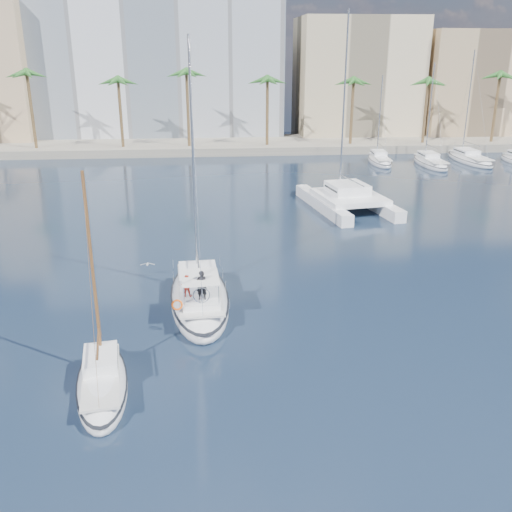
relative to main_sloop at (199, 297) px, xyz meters
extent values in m
plane|color=black|center=(4.74, -2.38, -0.52)|extent=(160.00, 160.00, 0.00)
cube|color=gray|center=(4.74, 58.62, 0.08)|extent=(120.00, 14.00, 1.20)
cube|color=silver|center=(-7.26, 70.62, 13.48)|extent=(42.00, 16.00, 28.00)
cube|color=beige|center=(26.74, 67.62, 9.48)|extent=(20.00, 14.00, 20.00)
cube|color=tan|center=(46.74, 65.62, 8.48)|extent=(18.00, 12.00, 18.00)
cylinder|color=brown|center=(4.74, 54.62, 4.73)|extent=(0.44, 0.44, 10.50)
sphere|color=#296023|center=(4.74, 54.62, 9.98)|extent=(3.60, 3.60, 3.60)
cylinder|color=brown|center=(38.74, 54.62, 4.73)|extent=(0.44, 0.44, 10.50)
sphere|color=#296023|center=(38.74, 54.62, 9.98)|extent=(3.60, 3.60, 3.60)
ellipsoid|color=white|center=(0.00, 0.01, -0.18)|extent=(4.09, 11.23, 2.30)
ellipsoid|color=black|center=(0.00, 0.01, 0.14)|extent=(4.13, 11.34, 0.18)
cube|color=silver|center=(0.01, -0.20, 0.69)|extent=(2.93, 8.42, 0.12)
cube|color=white|center=(-0.05, 1.07, 1.05)|extent=(2.55, 3.73, 0.60)
cube|color=black|center=(-0.05, 1.07, 1.07)|extent=(2.55, 3.31, 0.14)
cylinder|color=#B7BABF|center=(-0.12, 2.35, 8.00)|extent=(0.15, 0.15, 14.50)
cylinder|color=#B7BABF|center=(0.00, 0.12, 2.25)|extent=(0.34, 4.47, 0.11)
cube|color=white|center=(0.12, -2.33, 0.93)|extent=(2.24, 2.87, 0.36)
cube|color=white|center=(0.13, -2.43, 2.30)|extent=(2.24, 2.87, 0.04)
torus|color=silver|center=(0.18, -3.39, 1.60)|extent=(0.96, 0.11, 0.96)
torus|color=#FF5A0D|center=(-1.15, -3.88, 1.30)|extent=(0.64, 0.23, 0.64)
imported|color=black|center=(0.20, -2.82, 1.97)|extent=(0.67, 0.48, 1.73)
imported|color=#A82819|center=(-0.66, -2.30, 1.76)|extent=(0.70, 0.59, 1.29)
ellipsoid|color=white|center=(-4.45, -9.15, -0.27)|extent=(3.33, 7.59, 1.72)
ellipsoid|color=black|center=(-4.45, -9.15, -0.02)|extent=(3.37, 7.66, 0.18)
cube|color=silver|center=(-4.43, -9.29, 0.39)|extent=(2.41, 5.68, 0.12)
cube|color=white|center=(-4.55, -8.45, 0.75)|extent=(1.88, 2.60, 0.60)
cube|color=black|center=(-4.55, -8.45, 0.77)|extent=(1.86, 2.32, 0.14)
cylinder|color=brown|center=(-4.67, -7.61, 4.98)|extent=(0.15, 0.15, 9.07)
cylinder|color=brown|center=(-4.46, -9.08, 1.95)|extent=(0.53, 2.95, 0.11)
cube|color=white|center=(11.97, 21.31, 0.03)|extent=(3.30, 12.76, 1.10)
cube|color=white|center=(17.07, 22.17, 0.03)|extent=(3.30, 12.76, 1.10)
cube|color=white|center=(14.63, 21.11, 0.78)|extent=(6.85, 7.87, 0.50)
cube|color=white|center=(14.52, 21.74, 1.48)|extent=(4.09, 4.35, 1.00)
cube|color=black|center=(14.52, 21.74, 1.53)|extent=(4.02, 3.85, 0.18)
cylinder|color=#B7BABF|center=(14.20, 23.63, 9.47)|extent=(0.18, 0.18, 16.98)
ellipsoid|color=silver|center=(-3.57, 4.75, 0.47)|extent=(0.21, 0.39, 0.19)
sphere|color=silver|center=(-3.57, 4.94, 0.49)|extent=(0.10, 0.10, 0.10)
cube|color=gray|center=(-3.85, 4.75, 0.50)|extent=(0.45, 0.16, 0.11)
cube|color=gray|center=(-3.29, 4.75, 0.50)|extent=(0.45, 0.16, 0.11)
camera|label=1|loc=(0.64, -32.44, 14.44)|focal=40.00mm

